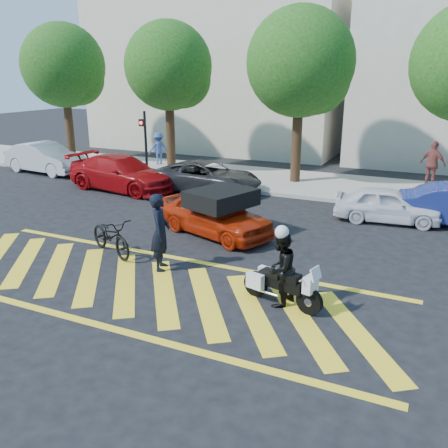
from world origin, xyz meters
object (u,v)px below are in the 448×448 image
at_px(parked_mid_right, 388,205).
at_px(officer_bike, 160,232).
at_px(bicycle, 111,236).
at_px(red_convertible, 215,214).
at_px(parked_mid_left, 207,177).
at_px(parked_left, 122,173).
at_px(police_motorcycle, 281,284).
at_px(parked_far_left, 45,158).
at_px(officer_moto, 280,269).

bearing_deg(parked_mid_right, officer_bike, 138.53).
relative_size(bicycle, red_convertible, 0.51).
bearing_deg(parked_mid_left, bicycle, -174.96).
distance_m(parked_left, parked_mid_right, 10.95).
bearing_deg(police_motorcycle, parked_mid_right, 93.59).
xyz_separation_m(officer_bike, parked_left, (-6.19, 6.70, -0.26)).
bearing_deg(parked_mid_left, police_motorcycle, -145.79).
relative_size(bicycle, police_motorcycle, 1.05).
bearing_deg(parked_far_left, police_motorcycle, -113.74).
xyz_separation_m(officer_moto, parked_mid_left, (-6.10, 8.50, -0.19)).
bearing_deg(police_motorcycle, parked_mid_left, 139.84).
relative_size(red_convertible, parked_far_left, 0.87).
distance_m(red_convertible, parked_far_left, 13.01).
height_order(officer_moto, parked_left, officer_moto).
height_order(bicycle, parked_left, parked_left).
relative_size(officer_bike, parked_mid_right, 0.57).
bearing_deg(red_convertible, parked_mid_left, 48.86).
bearing_deg(parked_left, parked_far_left, 82.94).
relative_size(police_motorcycle, officer_moto, 1.15).
height_order(red_convertible, parked_far_left, parked_far_left).
height_order(officer_moto, parked_far_left, officer_moto).
bearing_deg(officer_bike, parked_mid_right, -59.25).
distance_m(officer_moto, parked_far_left, 17.61).
distance_m(parked_far_left, parked_mid_right, 16.74).
bearing_deg(officer_moto, parked_mid_left, -130.25).
bearing_deg(parked_left, parked_mid_right, -83.33).
bearing_deg(officer_moto, officer_bike, -85.83).
height_order(red_convertible, parked_mid_left, red_convertible).
height_order(red_convertible, parked_left, parked_left).
height_order(officer_moto, parked_mid_left, officer_moto).
height_order(bicycle, red_convertible, red_convertible).
relative_size(parked_far_left, parked_left, 0.90).
distance_m(police_motorcycle, parked_mid_left, 10.47).
relative_size(officer_bike, parked_left, 0.39).
relative_size(officer_bike, parked_far_left, 0.44).
height_order(police_motorcycle, red_convertible, red_convertible).
distance_m(bicycle, parked_far_left, 12.75).
bearing_deg(red_convertible, parked_far_left, 86.35).
distance_m(officer_bike, red_convertible, 3.05).
xyz_separation_m(police_motorcycle, parked_mid_left, (-6.11, 8.49, 0.18)).
xyz_separation_m(bicycle, parked_far_left, (-10.09, 7.79, 0.22)).
height_order(parked_mid_left, parked_mid_right, parked_mid_left).
bearing_deg(officer_bike, parked_mid_left, -4.98).
relative_size(officer_moto, parked_far_left, 0.37).
xyz_separation_m(police_motorcycle, parked_left, (-9.60, 7.29, 0.27)).
distance_m(red_convertible, parked_mid_right, 5.96).
bearing_deg(parked_mid_left, parked_left, 107.52).
relative_size(bicycle, parked_mid_left, 0.43).
height_order(officer_bike, bicycle, officer_bike).
xyz_separation_m(bicycle, parked_mid_left, (-0.88, 7.59, 0.12)).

